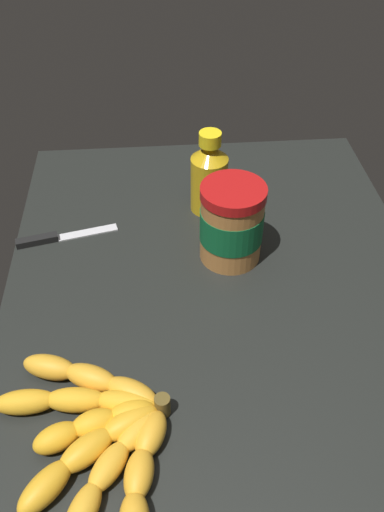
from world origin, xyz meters
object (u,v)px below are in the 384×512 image
(banana_bunch, at_px, (99,429))
(peanut_butter_jar, at_px, (232,223))
(honey_bottle, at_px, (209,176))
(butter_knife, at_px, (58,237))

(banana_bunch, xyz_separation_m, peanut_butter_jar, (0.31, -0.20, 0.05))
(peanut_butter_jar, distance_m, honey_bottle, 0.13)
(banana_bunch, relative_size, butter_knife, 1.53)
(banana_bunch, distance_m, butter_knife, 0.39)
(peanut_butter_jar, bearing_deg, banana_bunch, 147.36)
(butter_knife, bearing_deg, banana_bunch, -166.78)
(peanut_butter_jar, distance_m, butter_knife, 0.30)
(butter_knife, bearing_deg, honey_bottle, -75.79)
(banana_bunch, distance_m, peanut_butter_jar, 0.38)
(banana_bunch, bearing_deg, honey_bottle, -21.86)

